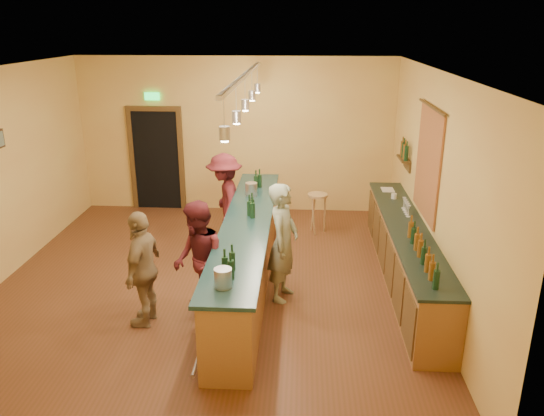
# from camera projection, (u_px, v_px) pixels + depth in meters

# --- Properties ---
(floor) EXTENTS (7.00, 7.00, 0.00)m
(floor) POSITION_uv_depth(u_px,v_px,m) (211.00, 283.00, 8.21)
(floor) COLOR brown
(floor) RESTS_ON ground
(ceiling) EXTENTS (6.50, 7.00, 0.02)m
(ceiling) POSITION_uv_depth(u_px,v_px,m) (202.00, 71.00, 7.16)
(ceiling) COLOR silver
(ceiling) RESTS_ON wall_back
(wall_back) EXTENTS (6.50, 0.02, 3.20)m
(wall_back) POSITION_uv_depth(u_px,v_px,m) (236.00, 136.00, 10.98)
(wall_back) COLOR tan
(wall_back) RESTS_ON floor
(wall_front) EXTENTS (6.50, 0.02, 3.20)m
(wall_front) POSITION_uv_depth(u_px,v_px,m) (134.00, 305.00, 4.39)
(wall_front) COLOR tan
(wall_front) RESTS_ON floor
(wall_right) EXTENTS (0.02, 7.00, 3.20)m
(wall_right) POSITION_uv_depth(u_px,v_px,m) (434.00, 188.00, 7.51)
(wall_right) COLOR tan
(wall_right) RESTS_ON floor
(doorway) EXTENTS (1.15, 0.09, 2.48)m
(doorway) POSITION_uv_depth(u_px,v_px,m) (157.00, 157.00, 11.21)
(doorway) COLOR black
(doorway) RESTS_ON wall_back
(tapestry) EXTENTS (0.03, 1.40, 1.60)m
(tapestry) POSITION_uv_depth(u_px,v_px,m) (428.00, 164.00, 7.80)
(tapestry) COLOR maroon
(tapestry) RESTS_ON wall_right
(bottle_shelf) EXTENTS (0.17, 0.55, 0.54)m
(bottle_shelf) POSITION_uv_depth(u_px,v_px,m) (405.00, 152.00, 9.28)
(bottle_shelf) COLOR #492D16
(bottle_shelf) RESTS_ON wall_right
(back_counter) EXTENTS (0.60, 4.55, 1.27)m
(back_counter) POSITION_uv_depth(u_px,v_px,m) (405.00, 254.00, 8.06)
(back_counter) COLOR brown
(back_counter) RESTS_ON floor
(tasting_bar) EXTENTS (0.73, 5.10, 1.38)m
(tasting_bar) POSITION_uv_depth(u_px,v_px,m) (247.00, 248.00, 7.98)
(tasting_bar) COLOR brown
(tasting_bar) RESTS_ON floor
(pendant_track) EXTENTS (0.11, 4.60, 0.50)m
(pendant_track) POSITION_uv_depth(u_px,v_px,m) (245.00, 87.00, 7.20)
(pendant_track) COLOR silver
(pendant_track) RESTS_ON ceiling
(bartender) EXTENTS (0.57, 0.72, 1.74)m
(bartender) POSITION_uv_depth(u_px,v_px,m) (283.00, 242.00, 7.51)
(bartender) COLOR gray
(bartender) RESTS_ON floor
(customer_a) EXTENTS (0.88, 0.98, 1.65)m
(customer_a) POSITION_uv_depth(u_px,v_px,m) (198.00, 262.00, 7.00)
(customer_a) COLOR #59191E
(customer_a) RESTS_ON floor
(customer_b) EXTENTS (0.49, 0.97, 1.58)m
(customer_b) POSITION_uv_depth(u_px,v_px,m) (143.00, 268.00, 6.89)
(customer_b) COLOR #997A51
(customer_b) RESTS_ON floor
(customer_c) EXTENTS (0.84, 1.20, 1.69)m
(customer_c) POSITION_uv_depth(u_px,v_px,m) (225.00, 201.00, 9.34)
(customer_c) COLOR #59191E
(customer_c) RESTS_ON floor
(bar_stool) EXTENTS (0.38, 0.38, 0.77)m
(bar_stool) POSITION_uv_depth(u_px,v_px,m) (318.00, 201.00, 9.99)
(bar_stool) COLOR #9E7747
(bar_stool) RESTS_ON floor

